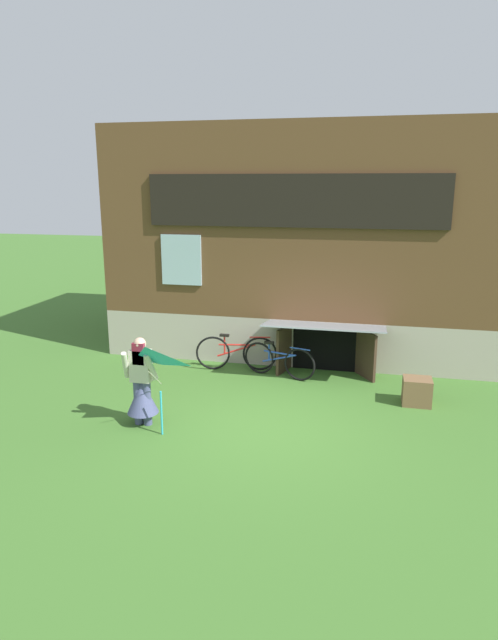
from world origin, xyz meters
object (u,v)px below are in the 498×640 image
object	(u,v)px
bicycle_red	(236,353)
wooden_crate	(417,391)
bicycle_blue	(279,360)
person	(142,389)
kite	(146,369)

from	to	relation	value
bicycle_red	wooden_crate	world-z (taller)	bicycle_red
wooden_crate	bicycle_blue	bearing A→B (deg)	161.96
person	bicycle_red	xyz separation A→B (m)	(0.86, 3.00, -0.25)
kite	wooden_crate	xyz separation A→B (m)	(4.22, 2.39, -0.93)
wooden_crate	person	bearing A→B (deg)	-157.37
kite	wooden_crate	size ratio (longest dim) A/B	2.79
wooden_crate	kite	bearing A→B (deg)	-150.48
wooden_crate	bicycle_red	bearing A→B (deg)	163.10
person	bicycle_red	world-z (taller)	person
kite	person	bearing A→B (deg)	122.06
person	bicycle_blue	size ratio (longest dim) A/B	0.97
bicycle_blue	kite	bearing A→B (deg)	-98.98
person	bicycle_blue	world-z (taller)	person
person	wooden_crate	xyz separation A→B (m)	(4.53, 1.89, -0.38)
kite	bicycle_red	world-z (taller)	kite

